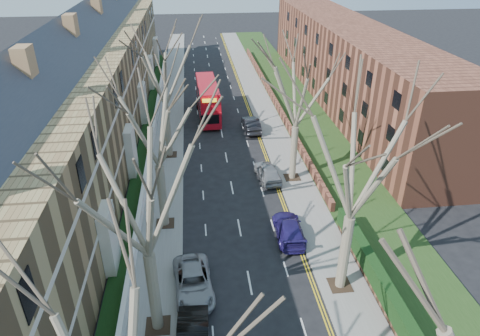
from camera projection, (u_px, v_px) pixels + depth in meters
name	position (u px, v px, depth m)	size (l,w,h in m)	color
pavement_left	(170.00, 116.00, 53.32)	(3.00, 102.00, 0.12)	slate
pavement_right	(265.00, 112.00, 54.51)	(3.00, 102.00, 0.12)	slate
terrace_left	(87.00, 97.00, 42.97)	(9.70, 78.00, 13.60)	olive
flats_right	(346.00, 63.00, 56.78)	(13.97, 54.00, 10.00)	brown
front_wall_left	(152.00, 139.00, 45.90)	(0.30, 78.00, 1.00)	white
grass_verge_right	(300.00, 110.00, 54.91)	(6.00, 102.00, 0.06)	#1E3814
tree_left_mid	(140.00, 184.00, 20.00)	(10.50, 10.50, 14.71)	#766B54
tree_left_far	(154.00, 114.00, 28.88)	(10.15, 10.15, 14.22)	#766B54
tree_left_dist	(162.00, 63.00, 39.21)	(10.50, 10.50, 14.71)	#766B54
tree_right_mid	(359.00, 153.00, 22.87)	(10.50, 10.50, 14.71)	#766B54
tree_right_far	(298.00, 82.00, 35.25)	(10.15, 10.15, 14.22)	#766B54
double_decker_bus	(208.00, 101.00, 52.28)	(2.85, 10.13, 4.24)	#A70B18
car_left_far	(193.00, 282.00, 26.77)	(2.34, 5.07, 1.41)	gray
car_right_near	(289.00, 229.00, 31.68)	(1.98, 4.87, 1.41)	navy
car_right_mid	(268.00, 172.00, 39.22)	(1.79, 4.44, 1.51)	gray
car_right_far	(251.00, 124.00, 49.07)	(1.63, 4.69, 1.54)	black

